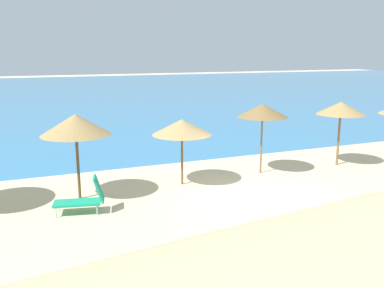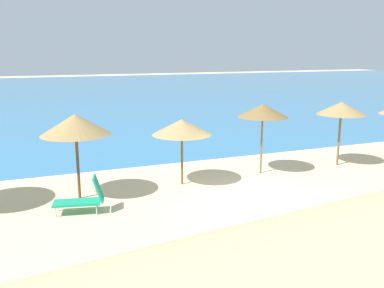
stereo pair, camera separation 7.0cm
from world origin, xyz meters
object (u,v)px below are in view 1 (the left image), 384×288
(lounge_chair_2, at_px, (84,198))
(beach_umbrella_4, at_px, (182,127))
(beach_umbrella_3, at_px, (76,125))
(beach_umbrella_5, at_px, (263,111))
(beach_umbrella_6, at_px, (341,108))

(lounge_chair_2, bearing_deg, beach_umbrella_4, -55.62)
(beach_umbrella_3, bearing_deg, beach_umbrella_5, 2.73)
(beach_umbrella_5, xyz_separation_m, lounge_chair_2, (-7.31, -1.73, -2.10))
(beach_umbrella_5, relative_size, beach_umbrella_6, 1.02)
(beach_umbrella_4, relative_size, lounge_chair_2, 1.53)
(beach_umbrella_3, height_order, beach_umbrella_5, beach_umbrella_3)
(beach_umbrella_5, xyz_separation_m, beach_umbrella_6, (3.77, -0.18, -0.08))
(beach_umbrella_3, bearing_deg, lounge_chair_2, -90.90)
(beach_umbrella_3, xyz_separation_m, lounge_chair_2, (-0.02, -1.38, -2.06))
(beach_umbrella_6, bearing_deg, beach_umbrella_4, -179.90)
(beach_umbrella_3, relative_size, lounge_chair_2, 1.79)
(beach_umbrella_3, relative_size, beach_umbrella_6, 1.04)
(beach_umbrella_5, bearing_deg, beach_umbrella_3, -177.27)
(beach_umbrella_5, distance_m, beach_umbrella_6, 3.77)
(beach_umbrella_4, distance_m, beach_umbrella_5, 3.54)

